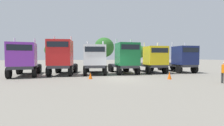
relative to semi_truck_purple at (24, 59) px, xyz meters
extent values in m
plane|color=slate|center=(9.55, -3.59, -1.80)|extent=(200.00, 200.00, 0.00)
cube|color=#333338|center=(-0.15, 1.18, -0.79)|extent=(2.99, 6.47, 0.30)
cube|color=purple|center=(0.10, -0.77, 0.50)|extent=(2.68, 2.60, 2.29)
cube|color=black|center=(0.25, -1.93, 1.12)|extent=(2.09, 0.31, 0.55)
cylinder|color=silver|center=(0.87, 0.65, 0.80)|extent=(0.20, 0.20, 2.89)
cylinder|color=silver|center=(-1.01, 0.40, 0.80)|extent=(0.20, 0.20, 2.89)
cylinder|color=#333338|center=(-0.33, 2.54, -0.58)|extent=(1.23, 1.23, 0.12)
cylinder|color=black|center=(1.25, -1.07, -1.25)|extent=(0.49, 1.14, 1.11)
cylinder|color=black|center=(-0.93, -1.36, -1.25)|extent=(0.49, 1.14, 1.11)
cylinder|color=black|center=(0.74, 2.83, -1.25)|extent=(0.49, 1.14, 1.11)
cylinder|color=black|center=(-1.44, 2.54, -1.25)|extent=(0.49, 1.14, 1.11)
cylinder|color=black|center=(0.60, 3.92, -1.25)|extent=(0.49, 1.14, 1.11)
cylinder|color=black|center=(-1.58, 3.63, -1.25)|extent=(0.49, 1.14, 1.11)
cube|color=#333338|center=(3.85, 1.53, -0.79)|extent=(2.82, 6.18, 0.30)
cube|color=red|center=(3.65, -0.30, 0.71)|extent=(2.63, 2.54, 2.69)
cube|color=black|center=(3.53, -1.46, 1.53)|extent=(2.09, 0.26, 0.55)
cylinder|color=silver|center=(4.73, 0.89, 1.01)|extent=(0.20, 0.20, 3.29)
cylinder|color=silver|center=(2.85, 1.10, 1.01)|extent=(0.20, 0.20, 3.29)
cylinder|color=#333338|center=(3.99, 2.84, -0.58)|extent=(1.21, 1.21, 0.12)
cylinder|color=black|center=(4.70, -0.86, -1.24)|extent=(0.47, 1.15, 1.12)
cylinder|color=black|center=(2.51, -0.63, -1.24)|extent=(0.47, 1.15, 1.12)
cylinder|color=black|center=(5.09, 2.80, -1.24)|extent=(0.47, 1.15, 1.12)
cylinder|color=black|center=(2.90, 3.03, -1.24)|extent=(0.47, 1.15, 1.12)
cylinder|color=black|center=(5.21, 3.89, -1.24)|extent=(0.47, 1.15, 1.12)
cylinder|color=black|center=(3.02, 4.13, -1.24)|extent=(0.47, 1.15, 1.12)
cube|color=#333338|center=(7.62, 1.55, -0.80)|extent=(2.91, 6.19, 0.30)
cube|color=white|center=(7.41, -0.16, 0.47)|extent=(2.69, 2.81, 2.24)
cube|color=black|center=(7.25, -1.44, 1.07)|extent=(2.09, 0.30, 0.55)
cylinder|color=silver|center=(8.52, 1.14, 0.77)|extent=(0.20, 0.20, 2.84)
cylinder|color=silver|center=(6.64, 1.37, 0.77)|extent=(0.20, 0.20, 2.84)
cylinder|color=#333338|center=(7.78, 2.85, -0.59)|extent=(1.23, 1.23, 0.12)
cylinder|color=black|center=(8.43, -0.86, -1.25)|extent=(0.48, 1.13, 1.10)
cylinder|color=black|center=(6.25, -0.59, -1.25)|extent=(0.48, 1.13, 1.10)
cylinder|color=black|center=(8.88, 2.79, -1.25)|extent=(0.48, 1.13, 1.10)
cylinder|color=black|center=(6.69, 3.05, -1.25)|extent=(0.48, 1.13, 1.10)
cylinder|color=black|center=(9.01, 3.88, -1.25)|extent=(0.48, 1.13, 1.10)
cylinder|color=black|center=(6.83, 4.15, -1.25)|extent=(0.48, 1.13, 1.10)
cube|color=#333338|center=(11.06, 1.34, -0.86)|extent=(2.29, 6.03, 0.30)
cube|color=#197238|center=(11.09, -0.51, 0.58)|extent=(2.43, 2.34, 2.58)
cube|color=black|center=(11.11, -1.68, 1.34)|extent=(2.10, 0.07, 0.55)
cylinder|color=silver|center=(12.02, 0.81, 0.88)|extent=(0.18, 0.18, 3.18)
cylinder|color=silver|center=(10.12, 0.78, 0.88)|extent=(0.18, 0.18, 3.18)
cylinder|color=#333338|center=(11.04, 2.66, -0.65)|extent=(1.12, 1.12, 0.12)
cylinder|color=black|center=(12.20, -0.94, -1.28)|extent=(0.37, 1.05, 1.04)
cylinder|color=black|center=(10.00, -0.98, -1.28)|extent=(0.37, 1.05, 1.04)
cylinder|color=black|center=(12.14, 2.75, -1.28)|extent=(0.37, 1.05, 1.04)
cylinder|color=black|center=(9.94, 2.72, -1.28)|extent=(0.37, 1.05, 1.04)
cylinder|color=black|center=(12.13, 3.85, -1.28)|extent=(0.37, 1.05, 1.04)
cylinder|color=black|center=(9.93, 3.82, -1.28)|extent=(0.37, 1.05, 1.04)
cube|color=#333338|center=(14.89, 1.69, -0.85)|extent=(2.37, 6.18, 0.30)
cube|color=yellow|center=(14.84, -0.25, 0.42)|extent=(2.46, 2.30, 2.25)
cube|color=black|center=(14.80, -1.39, 1.02)|extent=(2.10, 0.10, 0.55)
cylinder|color=silver|center=(15.82, 0.99, 0.72)|extent=(0.19, 0.19, 2.85)
cylinder|color=silver|center=(13.92, 1.04, 0.72)|extent=(0.19, 0.19, 2.85)
cylinder|color=#333338|center=(14.93, 3.04, -0.64)|extent=(1.13, 1.13, 0.12)
cylinder|color=black|center=(15.92, -0.70, -1.28)|extent=(0.38, 1.06, 1.05)
cylinder|color=black|center=(13.72, -0.64, -1.28)|extent=(0.38, 1.06, 1.05)
cylinder|color=black|center=(16.03, 3.12, -1.28)|extent=(0.38, 1.06, 1.05)
cylinder|color=black|center=(13.83, 3.19, -1.28)|extent=(0.38, 1.06, 1.05)
cylinder|color=black|center=(16.06, 4.22, -1.28)|extent=(0.38, 1.06, 1.05)
cylinder|color=black|center=(13.86, 4.29, -1.28)|extent=(0.38, 1.06, 1.05)
cube|color=#333338|center=(18.98, 1.56, -0.87)|extent=(2.43, 6.15, 0.30)
cube|color=navy|center=(18.91, -0.33, 0.46)|extent=(2.48, 2.38, 2.34)
cube|color=black|center=(18.87, -1.50, 1.10)|extent=(2.10, 0.12, 0.55)
cylinder|color=silver|center=(19.91, 0.93, 0.76)|extent=(0.19, 0.19, 2.94)
cylinder|color=silver|center=(18.01, 1.00, 0.76)|extent=(0.19, 0.19, 2.94)
cylinder|color=#333338|center=(19.03, 2.89, -0.66)|extent=(1.14, 1.14, 0.12)
cylinder|color=black|center=(20.00, -0.82, -1.28)|extent=(0.39, 1.05, 1.04)
cylinder|color=black|center=(17.80, -0.74, -1.28)|extent=(0.39, 1.05, 1.04)
cylinder|color=black|center=(20.14, 2.95, -1.28)|extent=(0.39, 1.05, 1.04)
cylinder|color=black|center=(17.94, 3.03, -1.28)|extent=(0.39, 1.05, 1.04)
cylinder|color=black|center=(20.18, 4.05, -1.28)|extent=(0.39, 1.05, 1.04)
cylinder|color=black|center=(17.98, 4.13, -1.28)|extent=(0.39, 1.05, 1.04)
cylinder|color=#333333|center=(16.53, -7.79, -1.39)|extent=(0.19, 0.19, 0.82)
cone|color=#F2590C|center=(13.72, -5.01, -1.45)|extent=(0.36, 0.36, 0.69)
cone|color=#F2590C|center=(6.63, -3.21, -1.51)|extent=(0.36, 0.36, 0.58)
cylinder|color=#4C3823|center=(-0.71, 20.54, -0.57)|extent=(0.36, 0.36, 2.47)
sphere|color=#286023|center=(-0.71, 20.54, 1.90)|extent=(3.08, 3.08, 3.08)
cylinder|color=#4C3823|center=(11.11, 15.95, -0.58)|extent=(0.36, 0.36, 2.44)
sphere|color=#286023|center=(11.11, 15.95, 2.39)|extent=(4.37, 4.37, 4.37)
cylinder|color=#4C3823|center=(20.44, 18.53, -0.76)|extent=(0.36, 0.36, 2.09)
sphere|color=#286023|center=(20.44, 18.53, 1.58)|extent=(3.23, 3.23, 3.23)
camera|label=1|loc=(5.58, -17.52, 0.23)|focal=24.46mm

